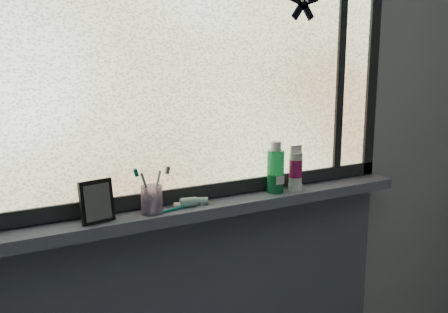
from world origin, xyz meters
name	(u,v)px	position (x,y,z in m)	size (l,w,h in m)	color
wall_back	(204,135)	(0.00, 1.30, 1.25)	(3.00, 0.01, 2.50)	#9EA3A8
windowsill	(214,207)	(0.00, 1.23, 1.00)	(1.62, 0.14, 0.04)	#52586E
window_pane	(207,55)	(0.00, 1.28, 1.53)	(1.50, 0.01, 1.00)	silver
frame_bottom	(208,190)	(0.00, 1.28, 1.05)	(1.60, 0.03, 0.05)	black
frame_right	(372,55)	(0.78, 1.28, 1.53)	(0.05, 0.03, 1.10)	black
frame_mullion	(340,55)	(0.60, 1.28, 1.53)	(0.04, 0.03, 1.00)	black
starfish_sticker	(303,3)	(0.40, 1.27, 1.72)	(0.15, 0.02, 0.15)	black
vanity_mirror	(97,201)	(-0.42, 1.21, 1.09)	(0.11, 0.05, 0.13)	black
toothpaste_tube	(194,201)	(-0.09, 1.22, 1.04)	(0.18, 0.04, 0.03)	silver
toothbrush_cup	(152,200)	(-0.24, 1.21, 1.07)	(0.07, 0.07, 0.09)	#CBA7DD
toothbrush_lying	(179,207)	(-0.14, 1.21, 1.03)	(0.21, 0.02, 0.01)	#0C6F64
mouthwash_bottle	(276,167)	(0.26, 1.23, 1.12)	(0.06, 0.06, 0.16)	#1B8E4C
cream_tube	(296,166)	(0.35, 1.22, 1.11)	(0.05, 0.05, 0.12)	silver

